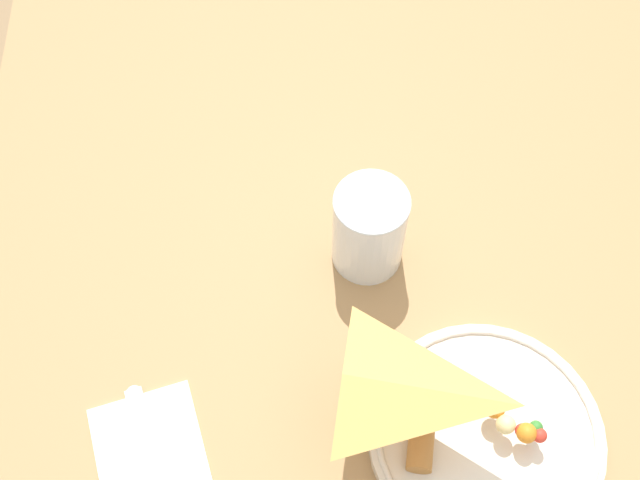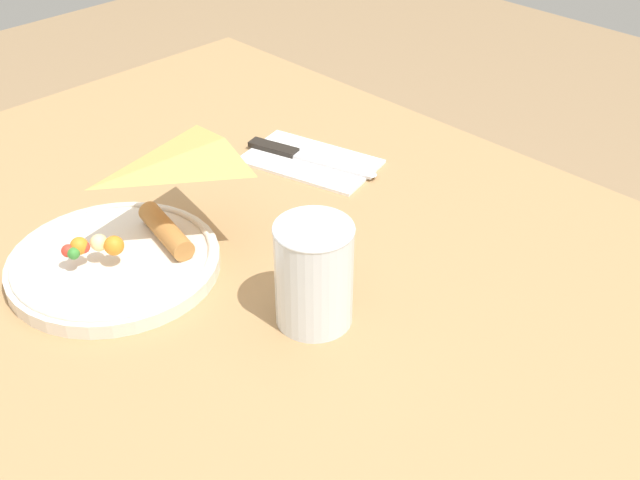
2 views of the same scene
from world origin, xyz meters
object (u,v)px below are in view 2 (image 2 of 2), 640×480
at_px(plate_pizza, 112,259).
at_px(butter_knife, 305,156).
at_px(dining_table, 265,367).
at_px(napkin_folded, 311,161).
at_px(milk_glass, 314,277).

xyz_separation_m(plate_pizza, butter_knife, (-0.03, 0.31, -0.01)).
bearing_deg(dining_table, napkin_folded, 125.63).
xyz_separation_m(milk_glass, butter_knife, (-0.24, 0.22, -0.04)).
height_order(dining_table, milk_glass, milk_glass).
distance_m(dining_table, butter_knife, 0.31).
xyz_separation_m(dining_table, napkin_folded, (-0.17, 0.23, 0.10)).
distance_m(plate_pizza, napkin_folded, 0.32).
relative_size(plate_pizza, napkin_folded, 1.18).
distance_m(milk_glass, napkin_folded, 0.32).
bearing_deg(plate_pizza, milk_glass, 25.00).
xyz_separation_m(dining_table, butter_knife, (-0.17, 0.23, 0.11)).
bearing_deg(plate_pizza, dining_table, 29.61).
relative_size(dining_table, butter_knife, 6.48).
distance_m(plate_pizza, butter_knife, 0.31).
height_order(milk_glass, napkin_folded, milk_glass).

